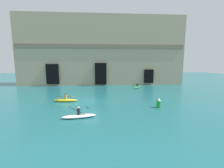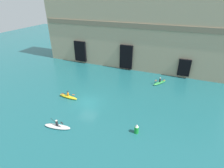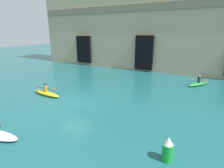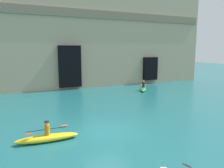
% 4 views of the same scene
% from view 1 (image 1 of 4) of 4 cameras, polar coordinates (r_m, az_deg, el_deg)
% --- Properties ---
extents(ground_plane, '(120.00, 120.00, 0.00)m').
position_cam_1_polar(ground_plane, '(21.84, -8.16, -6.53)').
color(ground_plane, '#1E6066').
extents(cliff_bluff, '(40.06, 6.36, 16.62)m').
position_cam_1_polar(cliff_bluff, '(38.91, -3.84, 12.31)').
color(cliff_bluff, tan).
rests_on(cliff_bluff, ground).
extents(kayak_yellow, '(3.39, 0.86, 1.16)m').
position_cam_1_polar(kayak_yellow, '(22.31, -17.18, -5.87)').
color(kayak_yellow, yellow).
rests_on(kayak_yellow, ground).
extents(kayak_white, '(3.50, 1.40, 1.22)m').
position_cam_1_polar(kayak_white, '(15.78, -12.53, -11.74)').
color(kayak_white, white).
rests_on(kayak_white, ground).
extents(kayak_green, '(2.34, 3.03, 1.17)m').
position_cam_1_polar(kayak_green, '(32.89, 9.62, -1.13)').
color(kayak_green, green).
rests_on(kayak_green, ground).
extents(marker_buoy, '(0.52, 0.52, 1.27)m').
position_cam_1_polar(marker_buoy, '(19.42, 17.35, -6.91)').
color(marker_buoy, green).
rests_on(marker_buoy, ground).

